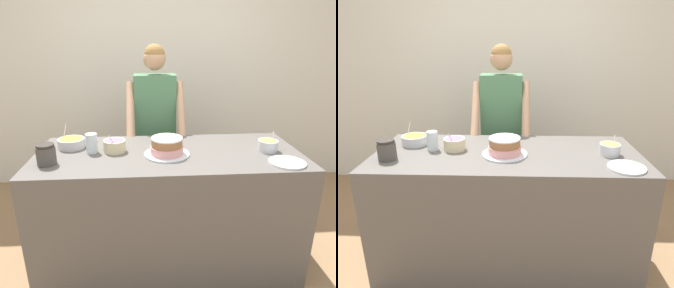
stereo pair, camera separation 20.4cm
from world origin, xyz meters
TOP-DOWN VIEW (x-y plane):
  - wall_back at (0.00, 1.87)m, footprint 10.00×0.05m
  - counter at (0.00, 0.39)m, footprint 1.85×0.78m
  - person_baker at (-0.07, 1.06)m, footprint 0.49×0.44m
  - cake at (-0.01, 0.34)m, footprint 0.31×0.31m
  - frosting_bowl_yellow at (0.70, 0.37)m, footprint 0.14×0.14m
  - frosting_bowl_purple at (-0.38, 0.43)m, footprint 0.15×0.15m
  - frosting_bowl_orange at (-0.70, 0.53)m, footprint 0.19×0.19m
  - drinking_glass at (-0.53, 0.42)m, footprint 0.08×0.08m
  - ceramic_plate at (0.75, 0.14)m, footprint 0.23×0.23m
  - stoneware_jar at (-0.78, 0.23)m, footprint 0.12×0.12m

SIDE VIEW (x-z plane):
  - counter at x=0.00m, z-range 0.00..0.90m
  - ceramic_plate at x=0.75m, z-range 0.90..0.91m
  - frosting_bowl_orange at x=-0.70m, z-range 0.85..1.02m
  - frosting_bowl_yellow at x=0.70m, z-range 0.86..1.02m
  - frosting_bowl_purple at x=-0.38m, z-range 0.87..1.01m
  - cake at x=-0.01m, z-range 0.89..1.02m
  - stoneware_jar at x=-0.78m, z-range 0.90..1.03m
  - drinking_glass at x=-0.53m, z-range 0.90..1.03m
  - person_baker at x=-0.07m, z-range 0.17..1.79m
  - wall_back at x=0.00m, z-range 0.00..2.60m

